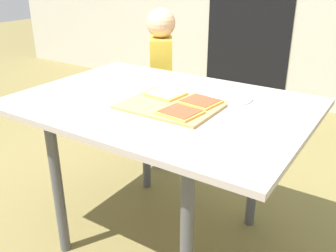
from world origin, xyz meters
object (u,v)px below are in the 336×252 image
Objects in this scene: cutting_board at (172,105)px; pizza_slice_near_right at (180,112)px; pizza_slice_far_left at (166,94)px; child_left at (161,77)px; plate_white_right at (229,98)px; dining_table at (161,118)px; pizza_slice_far_right at (200,101)px.

pizza_slice_near_right reaches higher than cutting_board.
child_left is (-0.45, 0.63, -0.14)m from pizza_slice_far_left.
pizza_slice_near_right is 0.84× the size of plate_white_right.
plate_white_right is at bearing 52.93° from cutting_board.
child_left is (-0.46, 0.68, -0.04)m from dining_table.
cutting_board reaches higher than plate_white_right.
pizza_slice_far_right is (0.19, -0.01, 0.00)m from pizza_slice_far_left.
pizza_slice_near_right is (0.09, -0.08, 0.01)m from cutting_board.
pizza_slice_far_left is at bearing 95.89° from dining_table.
dining_table is 1.21× the size of child_left.
dining_table is at bearing -166.35° from pizza_slice_far_right.
pizza_slice_far_left is at bearing 136.25° from cutting_board.
pizza_slice_far_right reaches higher than plate_white_right.
pizza_slice_far_right is 0.83× the size of plate_white_right.
pizza_slice_far_left is (-0.08, 0.08, 0.01)m from cutting_board.
pizza_slice_near_right and pizza_slice_far_right have the same top height.
pizza_slice_far_left is 0.19m from pizza_slice_far_right.
plate_white_right is 0.87m from child_left.
child_left is at bearing 135.00° from pizza_slice_far_right.
pizza_slice_far_right is at bearing 13.65° from dining_table.
dining_table is 0.33m from plate_white_right.
plate_white_right is at bearing 65.19° from pizza_slice_far_right.
dining_table is 7.69× the size of pizza_slice_far_right.
dining_table is at bearing -56.12° from child_left.
pizza_slice_far_right is 0.17m from plate_white_right.
cutting_board is at bearing 138.13° from pizza_slice_near_right.
pizza_slice_far_left is 0.83× the size of plate_white_right.
pizza_slice_near_right is at bearing -103.93° from plate_white_right.
pizza_slice_far_left is 0.16× the size of child_left.
plate_white_right is (0.25, 0.20, 0.09)m from dining_table.
pizza_slice_far_left is at bearing -150.28° from plate_white_right.
pizza_slice_far_left is (-0.18, 0.17, 0.00)m from pizza_slice_near_right.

